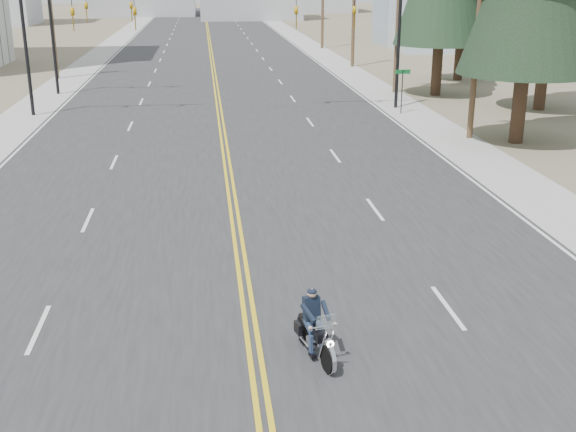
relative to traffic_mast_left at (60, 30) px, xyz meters
The scene contains 12 objects.
ground_plane 33.60m from the traffic_mast_left, 74.33° to the right, with size 400.00×400.00×0.00m, color #776D56.
road 39.36m from the traffic_mast_left, 76.71° to the left, with size 20.00×200.00×0.01m, color #303033.
sidewalk_left 38.40m from the traffic_mast_left, 93.80° to the left, with size 3.00×200.00×0.01m, color #A5A5A0.
sidewalk_right 43.45m from the traffic_mast_left, 61.68° to the left, with size 3.00×200.00×0.01m, color #A5A5A0.
traffic_mast_left is the anchor object (origin of this frame).
traffic_mast_right 17.95m from the traffic_mast_left, ahead, with size 7.10×0.26×7.00m.
traffic_mast_far 8.01m from the traffic_mast_left, 92.40° to the left, with size 6.10×0.26×7.00m.
street_sign 20.12m from the traffic_mast_left, ahead, with size 0.90×0.06×2.62m.
utility_pole_b 23.31m from the traffic_mast_left, 22.74° to the right, with size 2.20×0.30×11.50m.
utility_pole_c 22.31m from the traffic_mast_left, 15.61° to the left, with size 2.20×0.30×11.00m.
utility_pole_left 16.39m from the traffic_mast_left, 102.42° to the left, with size 2.20×0.30×10.50m.
motorcyclist 32.00m from the traffic_mast_left, 71.05° to the right, with size 0.84×1.95×1.52m, color black, non-canonical shape.
Camera 1 is at (-0.91, -11.88, 8.01)m, focal length 45.00 mm.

